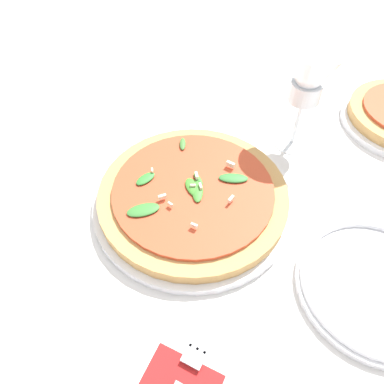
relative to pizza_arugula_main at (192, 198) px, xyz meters
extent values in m
plane|color=silver|center=(0.00, -0.03, -0.02)|extent=(6.00, 6.00, 0.00)
cylinder|color=white|center=(0.00, 0.00, -0.01)|extent=(0.30, 0.30, 0.01)
cylinder|color=tan|center=(0.00, 0.00, 0.00)|extent=(0.28, 0.28, 0.02)
cylinder|color=#C64728|center=(0.00, 0.00, 0.02)|extent=(0.24, 0.24, 0.01)
ellipsoid|color=#3A7B2B|center=(0.00, -0.01, 0.02)|extent=(0.04, 0.04, 0.01)
ellipsoid|color=#317332|center=(0.06, -0.03, 0.02)|extent=(0.04, 0.05, 0.01)
ellipsoid|color=#3C7230|center=(0.06, 0.08, 0.02)|extent=(0.03, 0.03, 0.01)
ellipsoid|color=#367730|center=(-0.08, 0.02, 0.02)|extent=(0.05, 0.04, 0.01)
ellipsoid|color=#317C2F|center=(-0.03, 0.06, 0.02)|extent=(0.03, 0.02, 0.01)
ellipsoid|color=#36772D|center=(0.02, 0.01, 0.02)|extent=(0.02, 0.03, 0.01)
ellipsoid|color=#3D8029|center=(0.00, 0.00, 0.02)|extent=(0.03, 0.04, 0.01)
cube|color=#EFE5C6|center=(-0.05, -0.05, 0.03)|extent=(0.01, 0.01, 0.01)
cube|color=#EFE5C6|center=(0.02, 0.01, 0.03)|extent=(0.01, 0.01, 0.01)
cube|color=#EFE5C6|center=(0.07, -0.01, 0.03)|extent=(0.01, 0.01, 0.01)
cube|color=#EFE5C6|center=(-0.02, 0.07, 0.03)|extent=(0.01, 0.01, 0.00)
cube|color=#EFE5C6|center=(0.02, -0.06, 0.03)|extent=(0.01, 0.01, 0.01)
cube|color=#EFE5C6|center=(0.01, -0.01, 0.03)|extent=(0.01, 0.01, 0.01)
cube|color=#EFE5C6|center=(0.00, 0.00, 0.03)|extent=(0.01, 0.01, 0.00)
cube|color=#EFE5C6|center=(-0.04, 0.02, 0.03)|extent=(0.01, 0.01, 0.01)
cube|color=#EFE5C6|center=(-0.04, 0.00, 0.03)|extent=(0.00, 0.01, 0.00)
cylinder|color=white|center=(0.23, -0.03, -0.01)|extent=(0.06, 0.06, 0.00)
cylinder|color=white|center=(0.23, -0.03, 0.03)|extent=(0.01, 0.01, 0.08)
cone|color=white|center=(0.23, -0.03, 0.12)|extent=(0.09, 0.09, 0.09)
cylinder|color=white|center=(0.23, -0.03, 0.09)|extent=(0.05, 0.05, 0.03)
cube|color=silver|center=(-0.16, -0.16, -0.01)|extent=(0.03, 0.03, 0.00)
cube|color=silver|center=(-0.13, -0.16, -0.01)|extent=(0.04, 0.01, 0.00)
cube|color=silver|center=(-0.14, -0.15, -0.01)|extent=(0.04, 0.01, 0.00)
cube|color=silver|center=(-0.14, -0.14, -0.01)|extent=(0.04, 0.01, 0.00)
cylinder|color=white|center=(0.06, -0.27, -0.01)|extent=(0.20, 0.20, 0.01)
torus|color=white|center=(0.06, -0.27, 0.00)|extent=(0.19, 0.19, 0.01)
camera|label=1|loc=(-0.26, -0.25, 0.43)|focal=35.00mm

